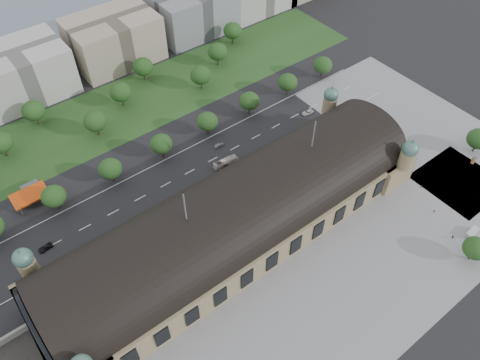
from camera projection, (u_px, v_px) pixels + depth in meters
ground at (237, 234)px, 176.45m from camera, size 900.00×900.00×0.00m
station at (236, 218)px, 168.85m from camera, size 150.00×48.40×44.30m
plaza_south at (340, 304)px, 157.11m from camera, size 190.00×48.00×0.12m
plaza_east at (411, 125)px, 218.80m from camera, size 56.00×100.00×0.12m
road_slab at (140, 198)px, 188.48m from camera, size 260.00×26.00×0.10m
grass_belt at (92, 122)px, 219.85m from camera, size 300.00×45.00×0.10m
petrol_station at (31, 192)px, 186.90m from camera, size 14.00×13.00×5.05m
office_3 at (21, 73)px, 226.13m from camera, size 45.00×32.00×24.00m
office_4 at (114, 39)px, 246.69m from camera, size 45.00×32.00×24.00m
office_5 at (193, 11)px, 267.25m from camera, size 45.00×32.00×24.00m
tree_row_3 at (54, 196)px, 179.47m from camera, size 9.60×9.60×11.52m
tree_row_4 at (110, 169)px, 189.34m from camera, size 9.60×9.60×11.52m
tree_row_5 at (161, 144)px, 199.21m from camera, size 9.60×9.60×11.52m
tree_row_6 at (207, 121)px, 209.08m from camera, size 9.60×9.60×11.52m
tree_row_7 at (249, 101)px, 218.94m from camera, size 9.60×9.60×11.52m
tree_row_8 at (288, 82)px, 228.81m from camera, size 9.60×9.60×11.52m
tree_row_9 at (323, 65)px, 238.68m from camera, size 9.60×9.60×11.52m
tree_belt_4 at (1, 142)px, 198.93m from camera, size 10.40×10.40×12.48m
tree_belt_5 at (33, 111)px, 213.14m from camera, size 10.40×10.40×12.48m
tree_belt_6 at (95, 121)px, 208.16m from camera, size 10.40×10.40×12.48m
tree_belt_7 at (121, 92)px, 222.37m from camera, size 10.40×10.40×12.48m
tree_belt_8 at (143, 67)px, 236.58m from camera, size 10.40×10.40×12.48m
tree_belt_9 at (201, 75)px, 231.60m from camera, size 10.40×10.40×12.48m
tree_belt_10 at (218, 52)px, 245.80m from camera, size 10.40×10.40×12.48m
tree_belt_11 at (233, 31)px, 260.01m from camera, size 10.40×10.40×12.48m
tree_plaza_ne at (479, 139)px, 201.26m from camera, size 10.00×10.00×11.69m
tree_plaza_s at (476, 248)px, 164.11m from camera, size 9.00×9.00×10.64m
traffic_car_2 at (45, 248)px, 171.53m from camera, size 5.54×2.97×1.48m
traffic_car_4 at (225, 166)px, 199.74m from camera, size 3.95×1.94×1.29m
traffic_car_5 at (219, 145)px, 208.27m from camera, size 4.69×1.72×1.53m
traffic_car_6 at (307, 112)px, 223.54m from camera, size 6.18×3.27×1.66m
parked_car_0 at (50, 288)px, 160.46m from camera, size 4.76×3.84×1.52m
parked_car_1 at (45, 288)px, 160.56m from camera, size 5.16×4.34×1.31m
parked_car_2 at (53, 275)px, 163.72m from camera, size 5.27×3.95×1.42m
parked_car_3 at (90, 254)px, 169.55m from camera, size 5.05×3.47×1.60m
parked_car_4 at (68, 267)px, 166.01m from camera, size 4.86×4.10×1.57m
parked_car_5 at (138, 228)px, 177.61m from camera, size 6.35×5.41×1.62m
parked_car_6 at (150, 221)px, 179.84m from camera, size 5.88×4.68×1.59m
bus_west at (188, 194)px, 188.19m from camera, size 10.70×3.13×2.94m
bus_mid at (226, 162)px, 200.06m from camera, size 11.99×3.82×3.28m
bus_east at (230, 170)px, 196.78m from camera, size 11.40×3.17×3.14m
van_south at (471, 233)px, 175.38m from camera, size 5.86×2.59×2.49m
advertising_column at (474, 160)px, 200.51m from camera, size 1.83×1.83×3.48m
pedestrian_1 at (434, 211)px, 183.06m from camera, size 0.47×0.62×1.53m
pedestrian_2 at (421, 186)px, 191.67m from camera, size 0.76×0.94×1.69m
pedestrian_4 at (452, 237)px, 174.56m from camera, size 0.92×1.14×1.63m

